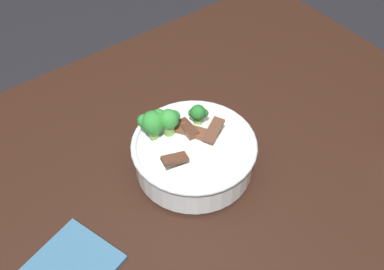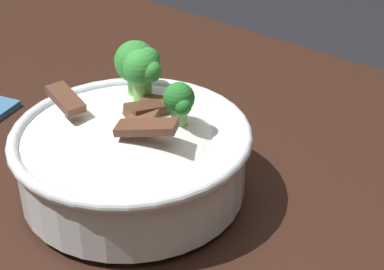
{
  "view_description": "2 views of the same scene",
  "coord_description": "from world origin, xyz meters",
  "views": [
    {
      "loc": [
        -0.24,
        -0.52,
        1.52
      ],
      "look_at": [
        0.15,
        -0.0,
        0.84
      ],
      "focal_mm": 46.04,
      "sensor_mm": 36.0,
      "label": 1
    },
    {
      "loc": [
        0.5,
        -0.36,
        1.14
      ],
      "look_at": [
        0.18,
        0.01,
        0.84
      ],
      "focal_mm": 54.97,
      "sensor_mm": 36.0,
      "label": 2
    }
  ],
  "objects": [
    {
      "name": "rice_bowl",
      "position": [
        0.13,
        -0.03,
        0.82
      ],
      "size": [
        0.24,
        0.24,
        0.14
      ],
      "color": "silver",
      "rests_on": "dining_table"
    },
    {
      "name": "dining_table",
      "position": [
        0.0,
        0.0,
        0.64
      ],
      "size": [
        1.49,
        0.84,
        0.77
      ],
      "color": "black",
      "rests_on": "ground"
    }
  ]
}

